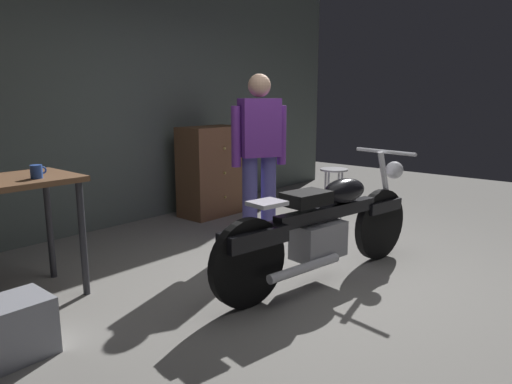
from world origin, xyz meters
The scene contains 8 objects.
ground_plane centered at (0.00, 0.00, 0.00)m, with size 12.00×12.00×0.00m, color gray.
back_wall centered at (0.00, 2.80, 1.55)m, with size 8.00×0.12×3.10m, color #56605B.
motorcycle centered at (0.13, 0.06, 0.45)m, with size 2.18×0.65×1.00m.
person_standing centered at (0.53, 1.09, 0.93)m, with size 0.52×0.37×1.67m.
shop_stool centered at (1.69, 0.94, 0.50)m, with size 0.32×0.32×0.64m.
wooden_dresser centered at (1.04, 2.30, 0.55)m, with size 0.80×0.47×1.10m.
storage_bin centered at (-2.03, 0.74, 0.17)m, with size 0.44×0.32×0.34m, color gray.
mug_blue_enamel centered at (-1.53, 1.35, 0.95)m, with size 0.11×0.08×0.09m.
Camera 1 is at (-2.95, -1.89, 1.45)m, focal length 32.91 mm.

